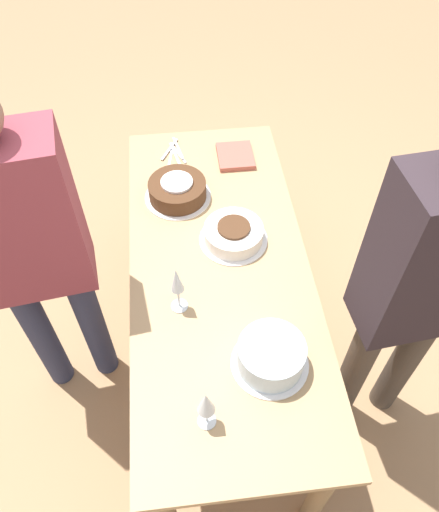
{
  "coord_description": "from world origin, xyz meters",
  "views": [
    {
      "loc": [
        1.21,
        -0.14,
        2.28
      ],
      "look_at": [
        0.0,
        0.0,
        0.78
      ],
      "focal_mm": 35.0,
      "sensor_mm": 36.0,
      "label": 1
    }
  ],
  "objects_px": {
    "wine_glass_near": "(206,404)",
    "wine_glass_far": "(177,282)",
    "cake_back_decorated": "(271,356)",
    "person_cutting": "(29,246)",
    "cake_front_chocolate": "(177,190)",
    "cake_center_white": "(234,234)",
    "person_watching": "(425,282)"
  },
  "relations": [
    {
      "from": "cake_back_decorated",
      "to": "cake_center_white",
      "type": "bearing_deg",
      "value": -175.01
    },
    {
      "from": "cake_back_decorated",
      "to": "wine_glass_far",
      "type": "distance_m",
      "value": 0.41
    },
    {
      "from": "person_cutting",
      "to": "cake_front_chocolate",
      "type": "bearing_deg",
      "value": 29.81
    },
    {
      "from": "cake_front_chocolate",
      "to": "wine_glass_far",
      "type": "bearing_deg",
      "value": -2.95
    },
    {
      "from": "person_cutting",
      "to": "person_watching",
      "type": "relative_size",
      "value": 0.97
    },
    {
      "from": "cake_center_white",
      "to": "cake_back_decorated",
      "type": "distance_m",
      "value": 0.57
    },
    {
      "from": "cake_back_decorated",
      "to": "person_cutting",
      "type": "xyz_separation_m",
      "value": [
        -0.44,
        -0.8,
        0.16
      ]
    },
    {
      "from": "person_watching",
      "to": "person_cutting",
      "type": "bearing_deg",
      "value": -19.49
    },
    {
      "from": "cake_front_chocolate",
      "to": "wine_glass_far",
      "type": "height_order",
      "value": "wine_glass_far"
    },
    {
      "from": "wine_glass_near",
      "to": "wine_glass_far",
      "type": "relative_size",
      "value": 0.9
    },
    {
      "from": "cake_front_chocolate",
      "to": "person_watching",
      "type": "relative_size",
      "value": 0.18
    },
    {
      "from": "wine_glass_far",
      "to": "person_watching",
      "type": "bearing_deg",
      "value": 78.58
    },
    {
      "from": "wine_glass_near",
      "to": "cake_back_decorated",
      "type": "bearing_deg",
      "value": 126.78
    },
    {
      "from": "wine_glass_near",
      "to": "cake_front_chocolate",
      "type": "bearing_deg",
      "value": -178.4
    },
    {
      "from": "person_watching",
      "to": "cake_back_decorated",
      "type": "bearing_deg",
      "value": 6.51
    },
    {
      "from": "cake_center_white",
      "to": "person_cutting",
      "type": "distance_m",
      "value": 0.78
    },
    {
      "from": "cake_back_decorated",
      "to": "wine_glass_near",
      "type": "xyz_separation_m",
      "value": [
        0.17,
        -0.23,
        0.08
      ]
    },
    {
      "from": "wine_glass_near",
      "to": "person_cutting",
      "type": "height_order",
      "value": "person_cutting"
    },
    {
      "from": "person_watching",
      "to": "wine_glass_near",
      "type": "bearing_deg",
      "value": 15.37
    },
    {
      "from": "person_watching",
      "to": "wine_glass_far",
      "type": "bearing_deg",
      "value": -16.78
    },
    {
      "from": "cake_center_white",
      "to": "cake_back_decorated",
      "type": "bearing_deg",
      "value": 4.99
    },
    {
      "from": "cake_back_decorated",
      "to": "wine_glass_far",
      "type": "xyz_separation_m",
      "value": [
        -0.27,
        -0.29,
        0.1
      ]
    },
    {
      "from": "cake_center_white",
      "to": "wine_glass_near",
      "type": "relative_size",
      "value": 1.41
    },
    {
      "from": "cake_back_decorated",
      "to": "cake_front_chocolate",
      "type": "bearing_deg",
      "value": -162.86
    },
    {
      "from": "cake_center_white",
      "to": "cake_back_decorated",
      "type": "relative_size",
      "value": 1.06
    },
    {
      "from": "cake_front_chocolate",
      "to": "wine_glass_near",
      "type": "xyz_separation_m",
      "value": [
        1.02,
        0.03,
        0.09
      ]
    },
    {
      "from": "cake_front_chocolate",
      "to": "wine_glass_near",
      "type": "relative_size",
      "value": 1.47
    },
    {
      "from": "wine_glass_far",
      "to": "person_watching",
      "type": "distance_m",
      "value": 0.82
    },
    {
      "from": "cake_front_chocolate",
      "to": "cake_back_decorated",
      "type": "relative_size",
      "value": 1.1
    },
    {
      "from": "wine_glass_near",
      "to": "person_watching",
      "type": "height_order",
      "value": "person_watching"
    },
    {
      "from": "person_cutting",
      "to": "person_watching",
      "type": "height_order",
      "value": "person_watching"
    },
    {
      "from": "cake_back_decorated",
      "to": "wine_glass_near",
      "type": "distance_m",
      "value": 0.3
    }
  ]
}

